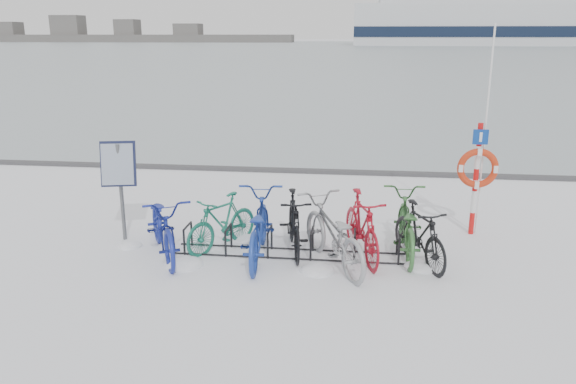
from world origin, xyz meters
name	(u,v)px	position (x,y,z in m)	size (l,w,h in m)	color
ground	(291,255)	(0.00, 0.00, 0.00)	(900.00, 900.00, 0.00)	white
ice_sheet	(356,48)	(0.00, 155.00, 0.01)	(400.00, 298.00, 0.02)	#A0AFB5
quay_edge	(316,171)	(0.00, 5.90, 0.05)	(400.00, 0.25, 0.10)	#3F3F42
bike_rack	(291,245)	(0.00, 0.00, 0.18)	(4.00, 0.48, 0.46)	black
info_board	(119,170)	(-3.11, 0.35, 1.32)	(0.65, 0.36, 1.83)	#595B5E
lifebuoy_station	(478,168)	(3.26, 1.40, 1.28)	(0.74, 0.22, 3.82)	red
shoreline	(104,36)	(-122.02, 260.00, 2.79)	(180.00, 12.00, 9.50)	#4E4E4E
bike_0	(163,223)	(-2.14, -0.25, 0.56)	(0.75, 2.15, 1.13)	navy
bike_1	(222,221)	(-1.24, 0.20, 0.50)	(0.47, 1.65, 0.99)	#196B55
bike_2	(257,225)	(-0.54, -0.17, 0.57)	(0.76, 2.19, 1.15)	navy
bike_3	(294,222)	(0.04, 0.19, 0.54)	(0.50, 1.78, 1.07)	black
bike_4	(333,232)	(0.72, -0.35, 0.57)	(0.76, 2.18, 1.14)	gray
bike_5	(362,225)	(1.19, 0.07, 0.57)	(0.54, 1.90, 1.14)	#A71222
bike_6	(406,222)	(1.94, 0.34, 0.55)	(0.73, 2.09, 1.10)	#346A33
bike_7	(420,233)	(2.13, -0.06, 0.51)	(0.48, 1.71, 1.03)	black
snow_drifts	(284,258)	(-0.09, -0.18, 0.00)	(5.54, 1.90, 0.22)	white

